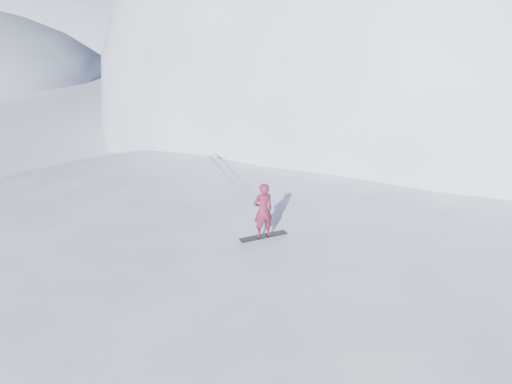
% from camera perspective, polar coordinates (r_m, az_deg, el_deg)
% --- Properties ---
extents(ground, '(400.00, 400.00, 0.00)m').
position_cam_1_polar(ground, '(16.01, 2.52, -12.11)').
color(ground, white).
rests_on(ground, ground).
extents(near_ridge, '(36.00, 28.00, 4.80)m').
position_cam_1_polar(near_ridge, '(18.72, 3.15, -6.71)').
color(near_ridge, white).
rests_on(near_ridge, ground).
extents(summit_peak, '(60.00, 56.00, 56.00)m').
position_cam_1_polar(summit_peak, '(47.30, 20.82, 9.56)').
color(summit_peak, white).
rests_on(summit_peak, ground).
extents(peak_shoulder, '(28.00, 24.00, 18.00)m').
position_cam_1_polar(peak_shoulder, '(36.60, 9.76, 7.40)').
color(peak_shoulder, white).
rests_on(peak_shoulder, ground).
extents(wind_bumps, '(16.00, 14.40, 1.00)m').
position_cam_1_polar(wind_bumps, '(17.65, -1.02, -8.58)').
color(wind_bumps, white).
rests_on(wind_bumps, ground).
extents(snowboard, '(1.55, 0.57, 0.03)m').
position_cam_1_polar(snowboard, '(14.18, 0.87, -5.56)').
color(snowboard, black).
rests_on(snowboard, near_ridge).
extents(snowboarder, '(0.70, 0.53, 1.74)m').
position_cam_1_polar(snowboarder, '(13.80, 0.89, -2.31)').
color(snowboarder, maroon).
rests_on(snowboarder, snowboard).
extents(board_tracks, '(2.07, 5.96, 0.04)m').
position_cam_1_polar(board_tracks, '(19.60, -2.91, 2.40)').
color(board_tracks, silver).
rests_on(board_tracks, ground).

